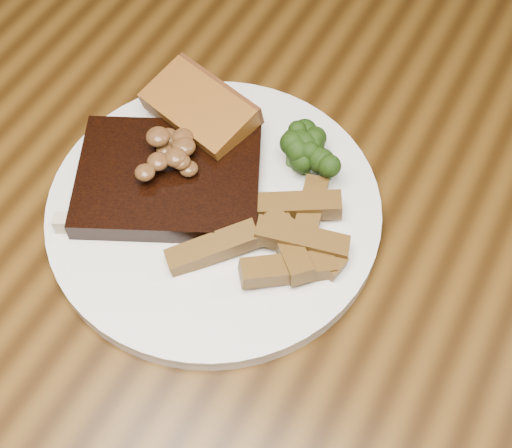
{
  "coord_description": "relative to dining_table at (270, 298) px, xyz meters",
  "views": [
    {
      "loc": [
        0.14,
        -0.29,
        1.29
      ],
      "look_at": [
        -0.02,
        0.0,
        0.78
      ],
      "focal_mm": 50.0,
      "sensor_mm": 36.0,
      "label": 1
    }
  ],
  "objects": [
    {
      "name": "dining_table",
      "position": [
        0.0,
        0.0,
        0.0
      ],
      "size": [
        1.6,
        0.9,
        0.75
      ],
      "color": "#472D0E",
      "rests_on": "ground"
    },
    {
      "name": "chair_far",
      "position": [
        0.02,
        0.67,
        -0.19
      ],
      "size": [
        0.46,
        0.46,
        0.86
      ],
      "rotation": [
        0.0,
        0.0,
        3.28
      ],
      "color": "black",
      "rests_on": "ground"
    },
    {
      "name": "plate",
      "position": [
        -0.06,
        0.01,
        0.1
      ],
      "size": [
        0.34,
        0.34,
        0.01
      ],
      "primitive_type": "cylinder",
      "rotation": [
        0.0,
        0.0,
        0.16
      ],
      "color": "white",
      "rests_on": "dining_table"
    },
    {
      "name": "steak",
      "position": [
        -0.11,
        0.01,
        0.12
      ],
      "size": [
        0.2,
        0.18,
        0.02
      ],
      "primitive_type": "cube",
      "rotation": [
        0.0,
        0.0,
        0.46
      ],
      "color": "black",
      "rests_on": "plate"
    },
    {
      "name": "steak_bone",
      "position": [
        -0.11,
        -0.05,
        0.11
      ],
      "size": [
        0.13,
        0.07,
        0.02
      ],
      "primitive_type": "cube",
      "rotation": [
        0.0,
        0.0,
        0.46
      ],
      "color": "#B9AE8F",
      "rests_on": "plate"
    },
    {
      "name": "mushroom_pile",
      "position": [
        -0.1,
        0.02,
        0.14
      ],
      "size": [
        0.06,
        0.06,
        0.03
      ],
      "primitive_type": null,
      "color": "brown",
      "rests_on": "steak"
    },
    {
      "name": "garlic_bread",
      "position": [
        -0.12,
        0.08,
        0.12
      ],
      "size": [
        0.11,
        0.08,
        0.02
      ],
      "primitive_type": "cube",
      "rotation": [
        0.0,
        0.0,
        -0.26
      ],
      "color": "brown",
      "rests_on": "plate"
    },
    {
      "name": "potato_wedges",
      "position": [
        -0.01,
        -0.0,
        0.12
      ],
      "size": [
        0.1,
        0.1,
        0.02
      ],
      "primitive_type": null,
      "color": "brown",
      "rests_on": "plate"
    },
    {
      "name": "broccoli_cluster",
      "position": [
        -0.01,
        0.08,
        0.12
      ],
      "size": [
        0.06,
        0.06,
        0.04
      ],
      "primitive_type": null,
      "color": "#1A310B",
      "rests_on": "plate"
    }
  ]
}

